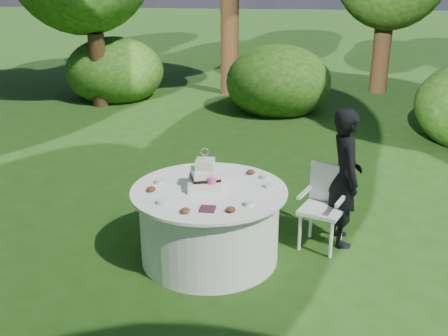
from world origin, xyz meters
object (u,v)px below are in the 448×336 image
Objects in this scene: cake at (205,178)px; chair at (325,200)px; table at (209,224)px; napkins at (208,209)px; guest at (345,177)px.

cake is 1.34m from chair.
chair is (1.17, 0.46, 0.13)m from table.
cake reaches higher than chair.
chair is (1.10, 0.94, -0.26)m from napkins.
table is 1.26m from chair.
napkins is at bearing -139.50° from chair.
cake is at bearing 102.06° from napkins.
cake is at bearing 167.74° from table.
napkins is 0.09× the size of table.
napkins is at bearing -82.08° from table.
guest reaches higher than napkins.
guest is 1.52m from table.
cake is at bearing 101.03° from guest.
cake is at bearing -159.62° from chair.
napkins reaches higher than table.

